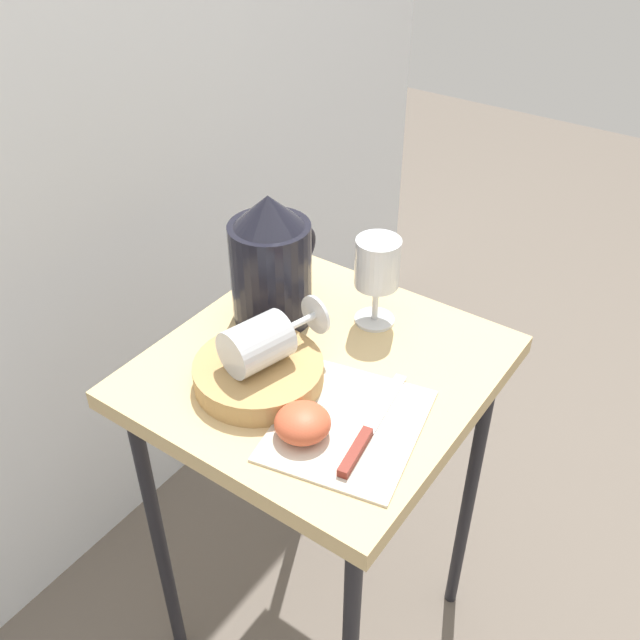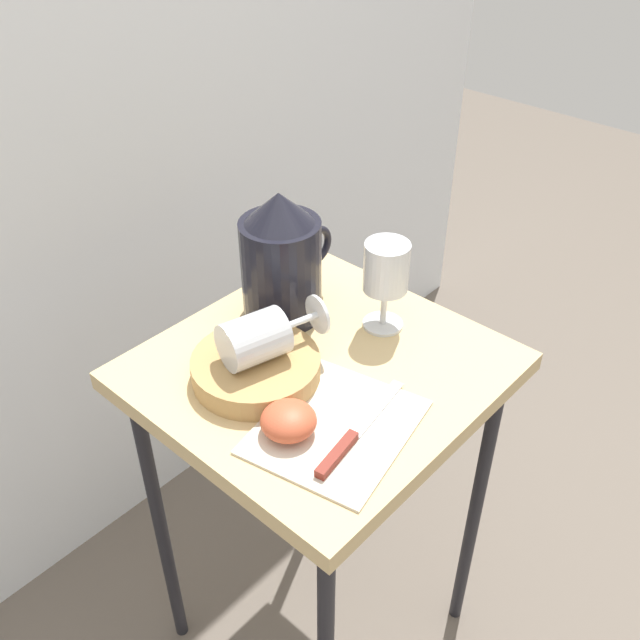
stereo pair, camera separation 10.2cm
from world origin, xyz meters
The scene contains 10 objects.
ground_plane centered at (0.00, 0.00, 0.00)m, with size 6.00×6.00×0.00m, color #665B51.
curtain_drape centered at (0.00, 0.54, 0.98)m, with size 2.40×0.03×1.96m, color white.
table centered at (0.00, 0.00, 0.62)m, with size 0.49×0.47×0.69m.
linen_napkin centered at (-0.09, -0.11, 0.70)m, with size 0.22×0.19×0.00m, color beige.
basket_tray centered at (-0.09, 0.05, 0.71)m, with size 0.19×0.19×0.04m, color tan.
pitcher centered at (0.05, 0.13, 0.78)m, with size 0.18×0.13×0.22m.
wine_glass_upright centered at (0.14, -0.01, 0.79)m, with size 0.07×0.07×0.15m.
wine_glass_tipped_near centered at (-0.08, 0.05, 0.76)m, with size 0.16×0.10×0.07m.
apple_half_left centered at (-0.14, -0.07, 0.72)m, with size 0.07×0.07×0.04m, color #C15133.
knife centered at (-0.10, -0.14, 0.70)m, with size 0.21×0.05×0.01m.
Camera 1 is at (-0.67, -0.47, 1.38)m, focal length 40.23 mm.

